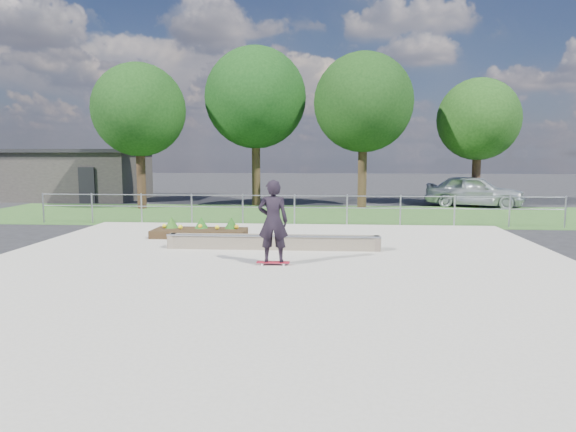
{
  "coord_description": "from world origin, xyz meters",
  "views": [
    {
      "loc": [
        1.21,
        -11.96,
        2.75
      ],
      "look_at": [
        0.2,
        1.5,
        1.1
      ],
      "focal_mm": 32.0,
      "sensor_mm": 36.0,
      "label": 1
    }
  ],
  "objects_px": {
    "grind_ledge": "(273,242)",
    "planter_bed": "(200,231)",
    "parked_car": "(474,191)",
    "skateboarder": "(273,221)"
  },
  "relations": [
    {
      "from": "grind_ledge",
      "to": "planter_bed",
      "type": "xyz_separation_m",
      "value": [
        -2.61,
        2.03,
        -0.02
      ]
    },
    {
      "from": "grind_ledge",
      "to": "parked_car",
      "type": "bearing_deg",
      "value": 54.72
    },
    {
      "from": "skateboarder",
      "to": "planter_bed",
      "type": "bearing_deg",
      "value": 124.48
    },
    {
      "from": "planter_bed",
      "to": "skateboarder",
      "type": "height_order",
      "value": "skateboarder"
    },
    {
      "from": "planter_bed",
      "to": "skateboarder",
      "type": "xyz_separation_m",
      "value": [
        2.82,
        -4.11,
        0.89
      ]
    },
    {
      "from": "skateboarder",
      "to": "grind_ledge",
      "type": "bearing_deg",
      "value": 95.92
    },
    {
      "from": "planter_bed",
      "to": "parked_car",
      "type": "relative_size",
      "value": 0.62
    },
    {
      "from": "grind_ledge",
      "to": "parked_car",
      "type": "distance_m",
      "value": 15.78
    },
    {
      "from": "skateboarder",
      "to": "parked_car",
      "type": "xyz_separation_m",
      "value": [
        8.89,
        14.95,
        -0.3
      ]
    },
    {
      "from": "parked_car",
      "to": "grind_ledge",
      "type": "bearing_deg",
      "value": 163.67
    }
  ]
}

